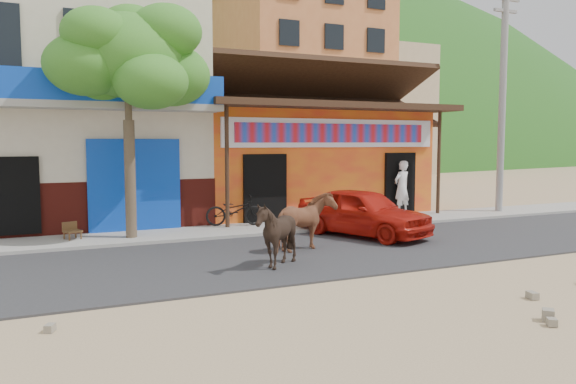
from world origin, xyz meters
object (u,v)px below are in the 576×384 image
(scooter, at_px, (235,210))
(red_car, at_px, (363,212))
(cow_tan, at_px, (304,222))
(pedestrian, at_px, (402,188))
(cow_dark, at_px, (276,234))
(utility_pole, at_px, (502,97))
(tree, at_px, (129,120))
(cafe_chair_left, at_px, (72,223))

(scooter, bearing_deg, red_car, -118.74)
(cow_tan, bearing_deg, pedestrian, -73.50)
(cow_dark, distance_m, red_car, 4.43)
(utility_pole, height_order, cow_dark, utility_pole)
(cow_tan, distance_m, red_car, 2.64)
(utility_pole, xyz_separation_m, cow_dark, (-10.66, -4.65, -3.41))
(tree, distance_m, red_car, 6.56)
(tree, xyz_separation_m, cow_tan, (3.42, -3.11, -2.40))
(utility_pole, bearing_deg, pedestrian, 169.29)
(pedestrian, height_order, cafe_chair_left, pedestrian)
(cow_dark, bearing_deg, scooter, 172.23)
(tree, xyz_separation_m, cafe_chair_left, (-1.40, 0.33, -2.60))
(cafe_chair_left, bearing_deg, red_car, -38.24)
(cow_tan, height_order, scooter, cow_tan)
(cow_tan, bearing_deg, cafe_chair_left, 35.72)
(tree, bearing_deg, scooter, 14.48)
(tree, bearing_deg, cow_tan, -42.30)
(scooter, height_order, cafe_chair_left, scooter)
(tree, bearing_deg, pedestrian, 5.65)
(pedestrian, relative_size, cafe_chair_left, 2.26)
(utility_pole, xyz_separation_m, cow_tan, (-9.38, -3.31, -3.40))
(tree, distance_m, cow_dark, 5.49)
(tree, height_order, cafe_chair_left, tree)
(tree, relative_size, cafe_chair_left, 7.45)
(cow_tan, xyz_separation_m, scooter, (-0.32, 3.91, -0.15))
(red_car, distance_m, pedestrian, 4.37)
(cow_tan, distance_m, cow_dark, 1.85)
(tree, relative_size, utility_pole, 0.75)
(pedestrian, bearing_deg, scooter, -12.91)
(cow_dark, xyz_separation_m, red_car, (3.64, 2.53, -0.02))
(cow_dark, relative_size, pedestrian, 0.74)
(utility_pole, bearing_deg, red_car, -163.20)
(cow_tan, height_order, red_car, cow_tan)
(scooter, relative_size, cafe_chair_left, 2.11)
(cow_dark, height_order, red_car, cow_dark)
(cow_dark, relative_size, cafe_chair_left, 1.68)
(utility_pole, height_order, scooter, utility_pole)
(cow_tan, distance_m, scooter, 3.93)
(utility_pole, xyz_separation_m, pedestrian, (-3.70, 0.70, -3.09))
(red_car, bearing_deg, cow_tan, -174.08)
(cafe_chair_left, bearing_deg, pedestrian, -17.73)
(pedestrian, bearing_deg, cafe_chair_left, -10.75)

